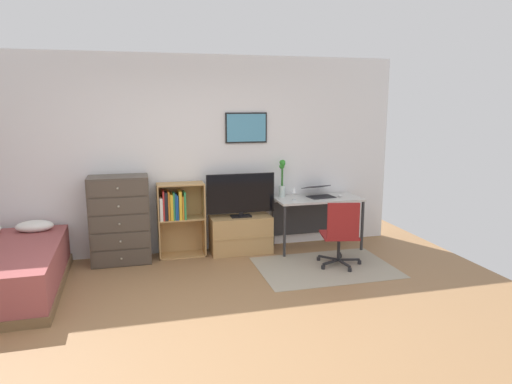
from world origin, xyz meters
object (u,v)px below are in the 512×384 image
Objects in this scene: computer_mouse at (340,196)px; wine_glass at (294,191)px; tv_stand at (241,234)px; television at (241,195)px; laptop at (319,192)px; bookshelf at (177,213)px; desk at (315,206)px; office_chair at (341,232)px; dresser at (120,220)px; bamboo_vase at (282,176)px.

wine_glass is (-0.72, -0.06, 0.12)m from computer_mouse.
tv_stand is 8.10× the size of computer_mouse.
television is 1.15m from laptop.
wine_glass is at bearing -11.52° from television.
tv_stand is (0.86, -0.05, -0.34)m from bookshelf.
wine_glass is at bearing -167.50° from laptop.
bookshelf is at bearing 178.13° from desk.
bookshelf is at bearing 172.13° from wine_glass.
computer_mouse is at bearing 78.49° from office_chair.
tv_stand is 0.98× the size of office_chair.
bookshelf is 1.19× the size of tv_stand.
tv_stand is 4.68× the size of wine_glass.
laptop is (1.15, -0.01, 0.55)m from tv_stand.
television is (0.00, -0.02, 0.56)m from tv_stand.
office_chair is 1.97× the size of laptop.
dresser is at bearing 173.46° from office_chair.
laptop is (2.76, 0.01, 0.23)m from dresser.
laptop is at bearing 7.71° from desk.
bookshelf is 2.30× the size of laptop.
office_chair is (2.69, -0.90, -0.11)m from dresser.
desk is at bearing -0.75° from tv_stand.
laptop is 2.43× the size of wine_glass.
computer_mouse is 0.58× the size of wine_glass.
office_chair is 1.61× the size of bamboo_vase.
laptop is 0.58m from bamboo_vase.
television reaches higher than desk.
computer_mouse is (3.04, -0.10, 0.18)m from dresser.
computer_mouse is (1.44, -0.11, 0.50)m from tv_stand.
wine_glass reaches higher than computer_mouse.
television is at bearing -179.59° from desk.
bamboo_vase reaches higher than laptop.
desk is at bearing 179.71° from laptop.
computer_mouse is at bearing -28.10° from laptop.
bookshelf is (0.74, 0.06, 0.02)m from dresser.
bamboo_vase is (1.49, 0.05, 0.44)m from bookshelf.
bookshelf is at bearing 176.70° from tv_stand.
dresser is 0.94× the size of desk.
dresser is 1.36× the size of tv_stand.
tv_stand is at bearing 0.54° from dresser.
bookshelf reaches higher than office_chair.
desk is (1.10, 0.01, -0.21)m from television.
laptop reaches higher than office_chair.
computer_mouse is (0.33, -0.10, 0.15)m from desk.
dresser reaches higher than desk.
desk is (1.10, -0.01, 0.35)m from tv_stand.
office_chair is at bearing -90.99° from desk.
television reaches higher than office_chair.
computer_mouse reaches higher than tv_stand.
laptop is 0.31m from computer_mouse.
dresser reaches higher than wine_glass.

